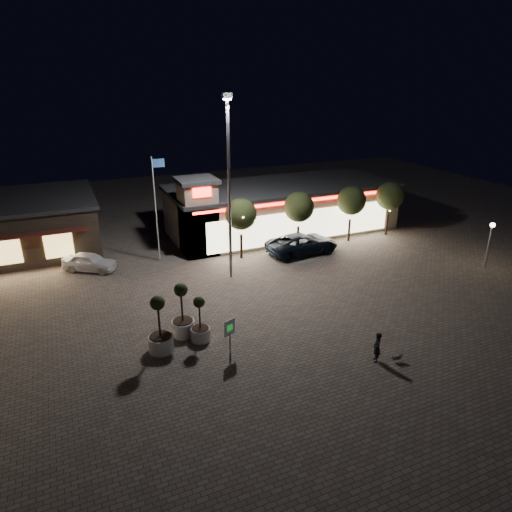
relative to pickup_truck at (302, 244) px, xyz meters
name	(u,v)px	position (x,y,z in m)	size (l,w,h in m)	color
ground	(248,337)	(-8.86, -9.97, -0.82)	(90.00, 90.00, 0.00)	#625850
retail_building	(278,208)	(0.65, 5.85, 1.39)	(20.40, 8.40, 6.10)	gray
floodlight_pole	(229,179)	(-6.86, -1.97, 6.20)	(0.60, 0.40, 12.38)	gray
flagpole	(156,201)	(-10.76, 3.03, 3.92)	(0.95, 0.10, 8.00)	white
lamp_post_east	(490,236)	(11.14, -7.97, 1.63)	(0.36, 0.36, 3.48)	gray
string_tree_a	(241,214)	(-4.86, 1.03, 2.74)	(2.42, 2.42, 4.79)	#332319
string_tree_b	(299,207)	(0.14, 1.03, 2.74)	(2.42, 2.42, 4.79)	#332319
string_tree_c	(351,201)	(5.14, 1.03, 2.74)	(2.42, 2.42, 4.79)	#332319
string_tree_d	(390,196)	(9.14, 1.03, 2.74)	(2.42, 2.42, 4.79)	#332319
pickup_truck	(302,244)	(0.00, 0.00, 0.00)	(2.73, 5.92, 1.65)	black
white_sedan	(90,262)	(-15.95, 3.20, -0.15)	(1.59, 3.95, 1.35)	white
pedestrian	(377,347)	(-3.86, -14.59, -0.02)	(0.58, 0.38, 1.60)	black
dog	(398,356)	(-2.88, -15.06, -0.53)	(0.56, 0.23, 0.30)	#59514C
planter_left	(183,319)	(-12.04, -8.28, 0.14)	(1.27, 1.27, 3.13)	silver
planter_mid	(160,334)	(-13.52, -9.36, 0.16)	(1.29, 1.29, 3.17)	silver
planter_right	(200,327)	(-11.32, -9.17, -0.02)	(1.06, 1.06, 2.60)	silver
valet_sign	(230,330)	(-10.34, -11.09, 0.58)	(0.64, 0.28, 2.00)	gray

